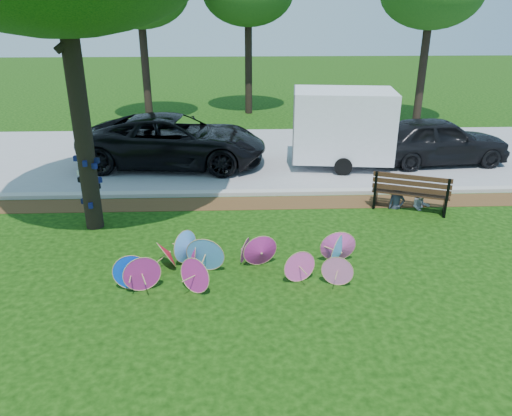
{
  "coord_description": "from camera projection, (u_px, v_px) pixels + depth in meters",
  "views": [
    {
      "loc": [
        0.07,
        -8.85,
        5.45
      ],
      "look_at": [
        0.5,
        2.0,
        0.9
      ],
      "focal_mm": 35.0,
      "sensor_mm": 36.0,
      "label": 1
    }
  ],
  "objects": [
    {
      "name": "ground",
      "position": [
        236.0,
        286.0,
        10.26
      ],
      "size": [
        90.0,
        90.0,
        0.0
      ],
      "primitive_type": "plane",
      "color": "black",
      "rests_on": "ground"
    },
    {
      "name": "curb",
      "position": [
        235.0,
        193.0,
        15.03
      ],
      "size": [
        90.0,
        0.3,
        0.12
      ],
      "primitive_type": "cube",
      "color": "#B7B5AD",
      "rests_on": "ground"
    },
    {
      "name": "cargo_trailer",
      "position": [
        343.0,
        125.0,
        17.15
      ],
      "size": [
        3.57,
        2.49,
        2.94
      ],
      "primitive_type": "cube",
      "rotation": [
        0.0,
        0.0,
        -0.12
      ],
      "color": "white",
      "rests_on": "ground"
    },
    {
      "name": "dark_pickup",
      "position": [
        438.0,
        141.0,
        17.67
      ],
      "size": [
        5.03,
        2.38,
        1.66
      ],
      "primitive_type": "imported",
      "rotation": [
        0.0,
        0.0,
        1.66
      ],
      "color": "black",
      "rests_on": "ground"
    },
    {
      "name": "person_right",
      "position": [
        423.0,
        189.0,
        13.9
      ],
      "size": [
        0.56,
        0.44,
        1.13
      ],
      "primitive_type": "imported",
      "rotation": [
        0.0,
        0.0,
        0.03
      ],
      "color": "silver",
      "rests_on": "ground"
    },
    {
      "name": "black_van",
      "position": [
        174.0,
        141.0,
        17.45
      ],
      "size": [
        6.63,
        3.52,
        1.78
      ],
      "primitive_type": "imported",
      "rotation": [
        0.0,
        0.0,
        1.48
      ],
      "color": "black",
      "rests_on": "ground"
    },
    {
      "name": "park_bench",
      "position": [
        411.0,
        190.0,
        13.85
      ],
      "size": [
        2.25,
        1.51,
        1.1
      ],
      "primitive_type": null,
      "rotation": [
        0.0,
        0.0,
        -0.37
      ],
      "color": "black",
      "rests_on": "ground"
    },
    {
      "name": "person_left",
      "position": [
        398.0,
        187.0,
        13.84
      ],
      "size": [
        0.48,
        0.32,
        1.3
      ],
      "primitive_type": "imported",
      "rotation": [
        0.0,
        0.0,
        0.02
      ],
      "color": "#333646",
      "rests_on": "ground"
    },
    {
      "name": "parasol_pile",
      "position": [
        234.0,
        258.0,
        10.59
      ],
      "size": [
        5.17,
        1.86,
        0.85
      ],
      "color": "#4F9EE7",
      "rests_on": "ground"
    },
    {
      "name": "street",
      "position": [
        235.0,
        155.0,
        18.87
      ],
      "size": [
        90.0,
        8.0,
        0.01
      ],
      "primitive_type": "cube",
      "color": "gray",
      "rests_on": "ground"
    },
    {
      "name": "mulch_strip",
      "position": [
        235.0,
        203.0,
        14.4
      ],
      "size": [
        90.0,
        1.0,
        0.01
      ],
      "primitive_type": "cube",
      "color": "#472D16",
      "rests_on": "ground"
    }
  ]
}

